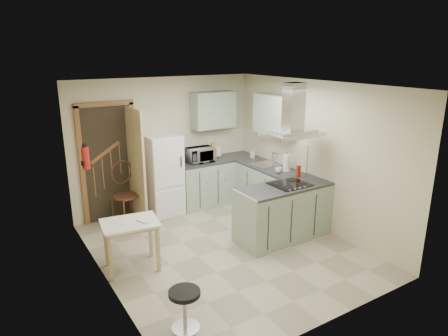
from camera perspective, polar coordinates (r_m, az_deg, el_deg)
floor at (r=6.32m, az=0.02°, el=-11.43°), size 4.20×4.20×0.00m
ceiling at (r=5.61m, az=0.03°, el=11.78°), size 4.20×4.20×0.00m
back_wall at (r=7.64m, az=-8.37°, el=3.38°), size 3.60×0.00×3.60m
left_wall at (r=5.17m, az=-17.18°, el=-3.60°), size 0.00×4.20×4.20m
right_wall at (r=6.93m, az=12.75°, el=1.79°), size 0.00×4.20×4.20m
doorway at (r=7.31m, az=-16.10°, el=0.68°), size 1.10×0.12×2.10m
fridge at (r=7.43m, az=-8.68°, el=-1.01°), size 0.60×0.60×1.50m
counter_back at (r=7.88m, az=-2.85°, el=-2.11°), size 1.08×0.60×0.90m
counter_right at (r=7.78m, az=5.00°, el=-2.40°), size 0.60×1.95×0.90m
splashback at (r=8.08m, az=-2.07°, el=3.52°), size 1.68×0.02×0.50m
wall_cabinet_back at (r=7.81m, az=-1.58°, el=8.30°), size 0.85×0.35×0.70m
wall_cabinet_right at (r=7.31m, az=7.37°, el=7.62°), size 0.35×0.90×0.70m
peninsula at (r=6.55m, az=8.54°, el=-6.22°), size 1.55×0.65×0.90m
hob at (r=6.46m, az=9.38°, el=-2.29°), size 0.58×0.50×0.01m
extractor_hood at (r=6.25m, az=9.73°, el=4.80°), size 0.90×0.55×0.10m
sink at (r=7.51m, az=5.89°, el=0.52°), size 0.45×0.40×0.01m
fire_extinguisher at (r=5.95m, az=-19.14°, el=1.35°), size 0.10×0.10×0.32m
drop_leaf_table at (r=5.79m, az=-13.08°, el=-10.73°), size 0.83×0.67×0.71m
bentwood_chair at (r=7.23m, az=-13.79°, el=-3.88°), size 0.55×0.55×1.01m
stool at (r=4.65m, az=-5.61°, el=-19.47°), size 0.41×0.41×0.47m
microwave at (r=7.64m, az=-3.43°, el=1.90°), size 0.51×0.34×0.28m
kettle at (r=8.02m, az=-0.86°, el=2.34°), size 0.19×0.19×0.21m
cereal_box at (r=7.89m, az=-1.47°, el=2.48°), size 0.16×0.22×0.31m
soap_bottle at (r=7.96m, az=4.06°, el=2.08°), size 0.09×0.10×0.17m
paper_towel at (r=7.13m, az=8.92°, el=0.75°), size 0.14×0.14×0.30m
cup at (r=7.02m, az=7.82°, el=-0.32°), size 0.16×0.16×0.10m
red_bottle at (r=6.83m, az=10.60°, el=-0.46°), size 0.09×0.09×0.20m
book at (r=5.57m, az=-11.81°, el=-7.22°), size 0.21×0.24×0.09m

